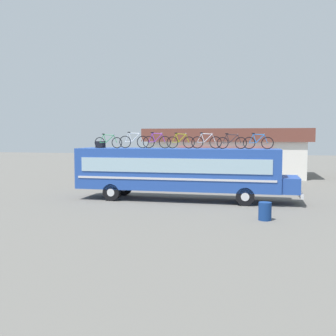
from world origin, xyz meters
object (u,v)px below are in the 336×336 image
at_px(rooftop_bicycle_2, 134,141).
at_px(trash_bin, 265,211).
at_px(rooftop_bicycle_4, 180,142).
at_px(rooftop_bicycle_5, 206,142).
at_px(bus, 180,170).
at_px(rooftop_bicycle_6, 232,142).
at_px(luggage_bag_1, 100,145).
at_px(rooftop_bicycle_3, 157,141).
at_px(rooftop_bicycle_7, 258,142).
at_px(rooftop_bicycle_1, 108,142).

bearing_deg(rooftop_bicycle_2, trash_bin, -32.54).
distance_m(rooftop_bicycle_4, rooftop_bicycle_5, 1.50).
xyz_separation_m(bus, rooftop_bicycle_6, (2.96, -0.06, 1.59)).
relative_size(bus, rooftop_bicycle_5, 7.29).
height_order(rooftop_bicycle_4, trash_bin, rooftop_bicycle_4).
height_order(luggage_bag_1, rooftop_bicycle_5, rooftop_bicycle_5).
distance_m(rooftop_bicycle_3, rooftop_bicycle_4, 1.42).
relative_size(rooftop_bicycle_6, rooftop_bicycle_7, 1.01).
xyz_separation_m(rooftop_bicycle_6, rooftop_bicycle_7, (1.45, -0.06, 0.00)).
relative_size(rooftop_bicycle_3, trash_bin, 2.12).
xyz_separation_m(luggage_bag_1, rooftop_bicycle_4, (4.97, -0.01, 0.18)).
height_order(luggage_bag_1, rooftop_bicycle_4, rooftop_bicycle_4).
height_order(rooftop_bicycle_1, rooftop_bicycle_7, rooftop_bicycle_7).
distance_m(bus, rooftop_bicycle_5, 2.21).
bearing_deg(rooftop_bicycle_4, rooftop_bicycle_7, -4.74).
bearing_deg(rooftop_bicycle_6, rooftop_bicycle_3, 176.81).
bearing_deg(rooftop_bicycle_7, rooftop_bicycle_4, 175.26).
bearing_deg(rooftop_bicycle_2, bus, -3.52).
height_order(rooftop_bicycle_3, rooftop_bicycle_5, rooftop_bicycle_3).
relative_size(rooftop_bicycle_4, rooftop_bicycle_5, 0.95).
distance_m(rooftop_bicycle_4, rooftop_bicycle_7, 4.43).
distance_m(rooftop_bicycle_1, rooftop_bicycle_2, 1.52).
xyz_separation_m(bus, trash_bin, (4.76, -4.66, -1.39)).
bearing_deg(rooftop_bicycle_6, rooftop_bicycle_4, 174.13).
xyz_separation_m(rooftop_bicycle_1, rooftop_bicycle_5, (5.76, 0.59, 0.02)).
height_order(rooftop_bicycle_2, rooftop_bicycle_5, rooftop_bicycle_2).
bearing_deg(trash_bin, rooftop_bicycle_7, 94.42).
bearing_deg(rooftop_bicycle_6, rooftop_bicycle_5, 166.21).
bearing_deg(rooftop_bicycle_2, rooftop_bicycle_4, 1.39).
bearing_deg(rooftop_bicycle_5, rooftop_bicycle_1, -174.15).
bearing_deg(rooftop_bicycle_3, rooftop_bicycle_2, -179.71).
relative_size(bus, trash_bin, 15.86).
bearing_deg(luggage_bag_1, bus, -2.87).
distance_m(rooftop_bicycle_2, rooftop_bicycle_6, 5.79).
relative_size(bus, rooftop_bicycle_3, 7.49).
bearing_deg(bus, rooftop_bicycle_7, -1.61).
xyz_separation_m(rooftop_bicycle_4, rooftop_bicycle_5, (1.50, 0.05, 0.00)).
relative_size(rooftop_bicycle_1, rooftop_bicycle_3, 1.01).
bearing_deg(bus, trash_bin, -44.42).
relative_size(rooftop_bicycle_1, rooftop_bicycle_7, 1.05).
bearing_deg(rooftop_bicycle_2, rooftop_bicycle_5, 1.63).
distance_m(luggage_bag_1, rooftop_bicycle_7, 9.40).
distance_m(rooftop_bicycle_1, rooftop_bicycle_6, 7.23).
xyz_separation_m(rooftop_bicycle_4, rooftop_bicycle_6, (2.97, -0.31, -0.01)).
distance_m(rooftop_bicycle_1, rooftop_bicycle_4, 4.30).
bearing_deg(rooftop_bicycle_7, rooftop_bicycle_1, -178.88).
height_order(rooftop_bicycle_1, rooftop_bicycle_3, rooftop_bicycle_3).
bearing_deg(rooftop_bicycle_1, rooftop_bicycle_4, 7.16).
bearing_deg(rooftop_bicycle_6, rooftop_bicycle_2, 177.65).
xyz_separation_m(rooftop_bicycle_2, rooftop_bicycle_4, (2.82, 0.07, -0.02)).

